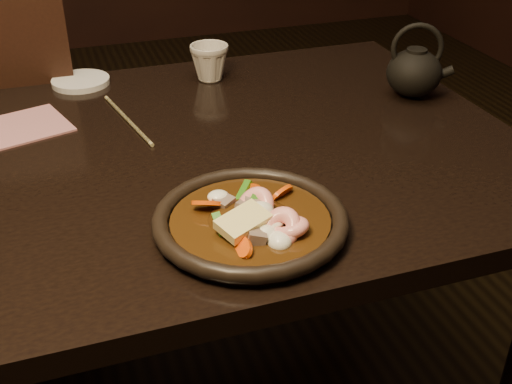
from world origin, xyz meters
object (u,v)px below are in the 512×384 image
object	(u,v)px
plate	(250,221)
tea_cup	(210,61)
teapot	(415,70)
table	(91,201)

from	to	relation	value
plate	tea_cup	xyz separation A→B (m)	(0.11, 0.61, 0.03)
plate	teapot	world-z (taller)	teapot
table	teapot	world-z (taller)	teapot
plate	table	bearing A→B (deg)	126.02
teapot	plate	bearing A→B (deg)	-118.47
plate	teapot	xyz separation A→B (m)	(0.49, 0.37, 0.04)
teapot	table	bearing A→B (deg)	-148.83
plate	teapot	size ratio (longest dim) A/B	1.84
table	plate	size ratio (longest dim) A/B	5.55
plate	teapot	distance (m)	0.61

